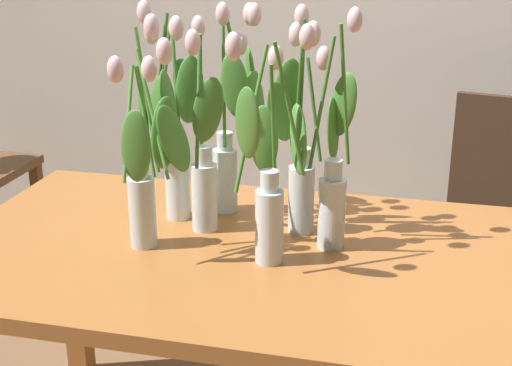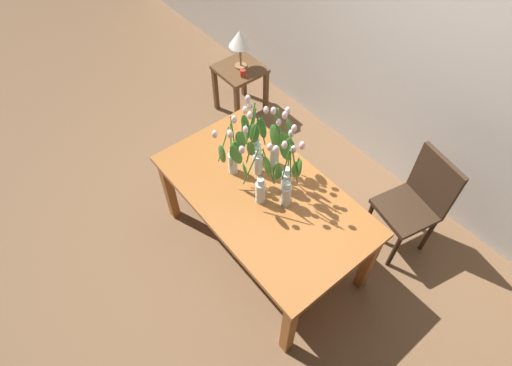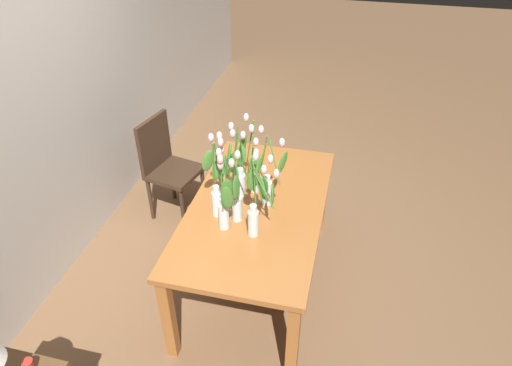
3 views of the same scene
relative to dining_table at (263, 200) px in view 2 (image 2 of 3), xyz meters
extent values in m
plane|color=brown|center=(0.00, 0.00, -0.65)|extent=(18.00, 18.00, 0.00)
cube|color=beige|center=(0.00, 1.54, 0.70)|extent=(9.00, 0.10, 2.70)
cube|color=#A3602D|center=(0.00, 0.00, 0.07)|extent=(1.60, 0.90, 0.04)
cube|color=#A3602D|center=(-0.74, -0.39, -0.30)|extent=(0.07, 0.07, 0.70)
cube|color=#A3602D|center=(0.74, -0.39, -0.30)|extent=(0.07, 0.07, 0.70)
cube|color=#A3602D|center=(-0.74, 0.39, -0.30)|extent=(0.07, 0.07, 0.70)
cube|color=#A3602D|center=(0.74, 0.39, -0.30)|extent=(0.07, 0.07, 0.70)
cylinder|color=silver|center=(-0.17, 0.09, 0.18)|extent=(0.07, 0.07, 0.18)
cylinder|color=silver|center=(-0.17, 0.09, 0.30)|extent=(0.04, 0.04, 0.05)
cylinder|color=silver|center=(-0.17, 0.09, 0.15)|extent=(0.06, 0.06, 0.11)
cylinder|color=#3D752D|center=(-0.16, 0.03, 0.45)|extent=(0.03, 0.11, 0.30)
ellipsoid|color=silver|center=(-0.15, -0.03, 0.60)|extent=(0.04, 0.04, 0.06)
ellipsoid|color=#427F33|center=(-0.12, -0.01, 0.44)|extent=(0.11, 0.05, 0.18)
cylinder|color=#3D752D|center=(-0.19, 0.14, 0.45)|extent=(0.04, 0.09, 0.31)
ellipsoid|color=silver|center=(-0.20, 0.18, 0.61)|extent=(0.04, 0.04, 0.06)
ellipsoid|color=#427F33|center=(-0.23, 0.17, 0.45)|extent=(0.12, 0.05, 0.18)
cylinder|color=silver|center=(0.08, 0.14, 0.18)|extent=(0.07, 0.07, 0.18)
cylinder|color=silver|center=(0.08, 0.14, 0.30)|extent=(0.04, 0.04, 0.05)
cylinder|color=silver|center=(0.08, 0.14, 0.15)|extent=(0.06, 0.06, 0.11)
cylinder|color=#3D752D|center=(0.06, 0.16, 0.45)|extent=(0.03, 0.04, 0.31)
ellipsoid|color=silver|center=(0.05, 0.17, 0.60)|extent=(0.04, 0.04, 0.06)
ellipsoid|color=#4C8E38|center=(0.02, 0.17, 0.40)|extent=(0.09, 0.09, 0.18)
cylinder|color=#3D752D|center=(0.07, 0.17, 0.47)|extent=(0.02, 0.05, 0.35)
ellipsoid|color=silver|center=(0.06, 0.19, 0.64)|extent=(0.04, 0.04, 0.06)
ellipsoid|color=#4C8E38|center=(0.03, 0.19, 0.46)|extent=(0.09, 0.07, 0.18)
cylinder|color=#3D752D|center=(0.11, 0.13, 0.42)|extent=(0.05, 0.02, 0.26)
ellipsoid|color=silver|center=(0.13, 0.13, 0.55)|extent=(0.04, 0.04, 0.06)
ellipsoid|color=#4C8E38|center=(0.16, 0.15, 0.37)|extent=(0.04, 0.10, 0.18)
cylinder|color=silver|center=(-0.29, -0.04, 0.18)|extent=(0.07, 0.07, 0.18)
cylinder|color=silver|center=(-0.29, -0.04, 0.30)|extent=(0.04, 0.04, 0.05)
cylinder|color=silver|center=(-0.29, -0.04, 0.15)|extent=(0.06, 0.06, 0.11)
cylinder|color=#56933D|center=(-0.28, -0.11, 0.43)|extent=(0.02, 0.12, 0.25)
ellipsoid|color=silver|center=(-0.27, -0.18, 0.56)|extent=(0.04, 0.04, 0.06)
ellipsoid|color=#4C8E38|center=(-0.25, -0.15, 0.39)|extent=(0.08, 0.03, 0.17)
cylinder|color=#56933D|center=(-0.26, -0.07, 0.42)|extent=(0.06, 0.05, 0.26)
ellipsoid|color=silver|center=(-0.23, -0.09, 0.55)|extent=(0.04, 0.04, 0.06)
ellipsoid|color=#4C8E38|center=(-0.21, -0.08, 0.40)|extent=(0.07, 0.09, 0.18)
cylinder|color=#56933D|center=(-0.23, -0.08, 0.44)|extent=(0.10, 0.08, 0.29)
ellipsoid|color=silver|center=(-0.18, -0.12, 0.60)|extent=(0.04, 0.04, 0.06)
ellipsoid|color=#4C8E38|center=(-0.18, -0.09, 0.39)|extent=(0.10, 0.09, 0.18)
cylinder|color=#56933D|center=(-0.26, -0.05, 0.46)|extent=(0.05, 0.01, 0.35)
ellipsoid|color=silver|center=(-0.24, -0.05, 0.64)|extent=(0.04, 0.04, 0.06)
ellipsoid|color=#4C8E38|center=(-0.22, -0.02, 0.46)|extent=(0.04, 0.10, 0.18)
cylinder|color=silver|center=(-0.15, 0.23, 0.18)|extent=(0.07, 0.07, 0.18)
cylinder|color=silver|center=(-0.15, 0.23, 0.30)|extent=(0.04, 0.04, 0.05)
cylinder|color=silver|center=(-0.15, 0.23, 0.15)|extent=(0.06, 0.06, 0.11)
cylinder|color=#478433|center=(-0.12, 0.25, 0.46)|extent=(0.06, 0.04, 0.34)
ellipsoid|color=silver|center=(-0.09, 0.27, 0.64)|extent=(0.04, 0.04, 0.06)
ellipsoid|color=#4C8E38|center=(-0.09, 0.30, 0.47)|extent=(0.06, 0.11, 0.18)
cylinder|color=#478433|center=(-0.12, 0.22, 0.43)|extent=(0.06, 0.04, 0.28)
ellipsoid|color=silver|center=(-0.10, 0.20, 0.57)|extent=(0.04, 0.04, 0.06)
ellipsoid|color=#4C8E38|center=(-0.07, 0.22, 0.42)|extent=(0.06, 0.09, 0.17)
cylinder|color=#478433|center=(-0.10, 0.23, 0.47)|extent=(0.09, 0.02, 0.34)
ellipsoid|color=silver|center=(-0.07, 0.22, 0.64)|extent=(0.04, 0.04, 0.06)
ellipsoid|color=#4C8E38|center=(-0.06, 0.25, 0.39)|extent=(0.03, 0.12, 0.18)
cylinder|color=#478433|center=(-0.15, 0.21, 0.47)|extent=(0.02, 0.04, 0.35)
ellipsoid|color=silver|center=(-0.14, 0.19, 0.64)|extent=(0.04, 0.04, 0.06)
ellipsoid|color=#4C8E38|center=(-0.11, 0.18, 0.47)|extent=(0.09, 0.04, 0.18)
cylinder|color=silver|center=(0.17, 0.06, 0.18)|extent=(0.07, 0.07, 0.18)
cylinder|color=silver|center=(0.17, 0.06, 0.30)|extent=(0.04, 0.04, 0.05)
cylinder|color=silver|center=(0.17, 0.06, 0.15)|extent=(0.06, 0.06, 0.11)
cylinder|color=#478433|center=(0.14, 0.06, 0.46)|extent=(0.06, 0.01, 0.33)
ellipsoid|color=silver|center=(0.11, 0.07, 0.62)|extent=(0.04, 0.04, 0.06)
ellipsoid|color=#4C8E38|center=(0.09, 0.04, 0.37)|extent=(0.03, 0.11, 0.18)
cylinder|color=#478433|center=(0.19, 0.09, 0.47)|extent=(0.03, 0.06, 0.35)
ellipsoid|color=silver|center=(0.20, 0.12, 0.65)|extent=(0.04, 0.04, 0.06)
ellipsoid|color=#4C8E38|center=(0.18, 0.14, 0.44)|extent=(0.10, 0.07, 0.18)
cylinder|color=silver|center=(0.04, -0.06, 0.18)|extent=(0.07, 0.07, 0.18)
cylinder|color=silver|center=(0.04, -0.06, 0.30)|extent=(0.04, 0.04, 0.05)
cylinder|color=silver|center=(0.04, -0.06, 0.15)|extent=(0.06, 0.06, 0.11)
cylinder|color=#478433|center=(0.01, -0.11, 0.46)|extent=(0.06, 0.10, 0.32)
ellipsoid|color=silver|center=(-0.02, -0.16, 0.62)|extent=(0.04, 0.04, 0.06)
ellipsoid|color=#4C8E38|center=(0.01, -0.16, 0.46)|extent=(0.08, 0.09, 0.18)
cylinder|color=#478433|center=(0.08, -0.03, 0.46)|extent=(0.07, 0.06, 0.32)
ellipsoid|color=silver|center=(0.11, 0.00, 0.62)|extent=(0.04, 0.04, 0.06)
ellipsoid|color=#4C8E38|center=(0.09, 0.02, 0.38)|extent=(0.08, 0.10, 0.18)
cylinder|color=#478433|center=(0.04, -0.02, 0.43)|extent=(0.01, 0.07, 0.27)
ellipsoid|color=silver|center=(0.04, 0.02, 0.57)|extent=(0.04, 0.04, 0.06)
ellipsoid|color=#4C8E38|center=(0.01, 0.02, 0.37)|extent=(0.07, 0.03, 0.17)
cylinder|color=silver|center=(-0.27, 0.15, 0.18)|extent=(0.07, 0.07, 0.18)
cylinder|color=silver|center=(-0.27, 0.15, 0.30)|extent=(0.04, 0.04, 0.05)
cylinder|color=silver|center=(-0.27, 0.15, 0.15)|extent=(0.06, 0.06, 0.11)
cylinder|color=#3D752D|center=(-0.24, 0.11, 0.46)|extent=(0.05, 0.09, 0.32)
ellipsoid|color=silver|center=(-0.22, 0.07, 0.62)|extent=(0.04, 0.04, 0.06)
ellipsoid|color=#427F33|center=(-0.20, 0.08, 0.47)|extent=(0.08, 0.06, 0.18)
cylinder|color=#3D752D|center=(-0.30, 0.14, 0.47)|extent=(0.06, 0.03, 0.36)
ellipsoid|color=silver|center=(-0.33, 0.14, 0.65)|extent=(0.04, 0.04, 0.06)
ellipsoid|color=#427F33|center=(-0.33, 0.11, 0.39)|extent=(0.05, 0.08, 0.17)
cylinder|color=#3D752D|center=(-0.28, 0.11, 0.45)|extent=(0.03, 0.07, 0.31)
ellipsoid|color=silver|center=(-0.29, 0.08, 0.61)|extent=(0.04, 0.04, 0.06)
ellipsoid|color=#427F33|center=(-0.27, 0.07, 0.42)|extent=(0.08, 0.04, 0.17)
cylinder|color=#3D752D|center=(-0.29, 0.15, 0.45)|extent=(0.05, 0.02, 0.31)
ellipsoid|color=silver|center=(-0.32, 0.14, 0.60)|extent=(0.04, 0.04, 0.06)
ellipsoid|color=#427F33|center=(-0.33, 0.11, 0.44)|extent=(0.06, 0.10, 0.18)
cube|color=#382619|center=(0.65, 0.89, -0.20)|extent=(0.48, 0.48, 0.04)
cylinder|color=#382619|center=(0.78, 0.69, -0.43)|extent=(0.04, 0.04, 0.43)
cylinder|color=#382619|center=(0.44, 0.76, -0.43)|extent=(0.04, 0.04, 0.43)
cylinder|color=#382619|center=(0.85, 1.02, -0.43)|extent=(0.04, 0.04, 0.43)
cylinder|color=#382619|center=(0.52, 1.09, -0.43)|extent=(0.04, 0.04, 0.43)
cube|color=#382619|center=(0.69, 1.07, 0.05)|extent=(0.40, 0.12, 0.46)
cube|color=brown|center=(-1.48, 0.92, -0.12)|extent=(0.44, 0.44, 0.04)
cube|color=brown|center=(-1.67, 0.73, -0.39)|extent=(0.04, 0.04, 0.51)
cube|color=brown|center=(-1.29, 0.73, -0.39)|extent=(0.04, 0.04, 0.51)
cube|color=brown|center=(-1.67, 1.11, -0.39)|extent=(0.04, 0.04, 0.51)
cube|color=brown|center=(-1.29, 1.11, -0.39)|extent=(0.04, 0.04, 0.51)
cylinder|color=olive|center=(-1.49, 0.94, -0.09)|extent=(0.12, 0.12, 0.02)
cylinder|color=olive|center=(-1.49, 0.94, 0.03)|extent=(0.02, 0.02, 0.22)
cone|color=silver|center=(-1.49, 0.94, 0.22)|extent=(0.22, 0.22, 0.16)
cylinder|color=#B72D23|center=(-1.35, 0.86, -0.06)|extent=(0.06, 0.06, 0.07)
camera|label=1|loc=(0.38, -1.58, 0.85)|focal=50.11mm
camera|label=2|loc=(1.34, -1.15, 2.38)|focal=28.86mm
camera|label=3|loc=(-2.37, -0.56, 2.01)|focal=31.81mm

